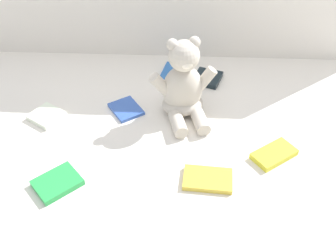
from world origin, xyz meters
TOP-DOWN VIEW (x-y plane):
  - ground_plane at (0.00, 0.00)m, footprint 3.20×3.20m
  - teddy_bear at (0.06, 0.09)m, footprint 0.23×0.23m
  - book_case_0 at (-0.14, 0.09)m, footprint 0.14×0.14m
  - book_case_1 at (0.02, 0.31)m, footprint 0.13×0.16m
  - book_case_2 at (-0.29, -0.25)m, footprint 0.16×0.15m
  - book_case_3 at (0.34, -0.11)m, footprint 0.15×0.14m
  - book_case_4 at (0.15, 0.28)m, footprint 0.12×0.13m
  - book_case_5 at (0.14, -0.22)m, footprint 0.15×0.10m
  - book_case_6 at (-0.40, 0.04)m, footprint 0.13×0.13m

SIDE VIEW (x-z plane):
  - ground_plane at x=0.00m, z-range 0.00..0.00m
  - book_case_0 at x=-0.14m, z-range 0.00..0.01m
  - book_case_1 at x=0.02m, z-range 0.00..0.01m
  - book_case_5 at x=0.14m, z-range 0.00..0.02m
  - book_case_6 at x=-0.40m, z-range 0.00..0.02m
  - book_case_2 at x=-0.29m, z-range 0.00..0.02m
  - book_case_4 at x=0.15m, z-range 0.00..0.02m
  - book_case_3 at x=0.34m, z-range 0.00..0.02m
  - teddy_bear at x=0.06m, z-range -0.04..0.24m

